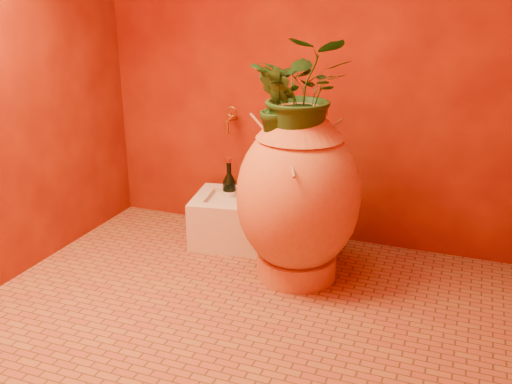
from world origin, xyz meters
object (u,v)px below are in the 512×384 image
at_px(wine_bottle_c, 268,206).
at_px(wall_tap, 231,118).
at_px(wine_bottle_b, 229,193).
at_px(stone_basin, 246,221).
at_px(wine_bottle_a, 252,201).
at_px(amphora, 298,195).

bearing_deg(wine_bottle_c, wall_tap, 143.95).
xyz_separation_m(wine_bottle_b, wine_bottle_c, (0.30, -0.12, 0.00)).
relative_size(stone_basin, wine_bottle_a, 2.10).
xyz_separation_m(wine_bottle_a, wall_tap, (-0.21, 0.18, 0.44)).
relative_size(stone_basin, wall_tap, 4.40).
bearing_deg(wine_bottle_b, amphora, -32.97).
bearing_deg(amphora, wine_bottle_b, 147.03).
relative_size(wine_bottle_c, wall_tap, 2.25).
height_order(wine_bottle_b, wall_tap, wall_tap).
height_order(amphora, wine_bottle_a, amphora).
relative_size(wine_bottle_a, wine_bottle_b, 0.95).
height_order(stone_basin, wine_bottle_c, wine_bottle_c).
height_order(stone_basin, wine_bottle_a, wine_bottle_a).
bearing_deg(wine_bottle_b, wine_bottle_a, -18.37).
bearing_deg(wine_bottle_a, wall_tap, 139.67).
bearing_deg(wine_bottle_a, wine_bottle_b, 161.63).
height_order(wine_bottle_b, wine_bottle_c, wine_bottle_c).
bearing_deg(amphora, stone_basin, 144.11).
relative_size(amphora, stone_basin, 1.34).
bearing_deg(wine_bottle_a, stone_basin, 177.63).
distance_m(wine_bottle_c, wall_tap, 0.60).
bearing_deg(wine_bottle_c, stone_basin, 157.94).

